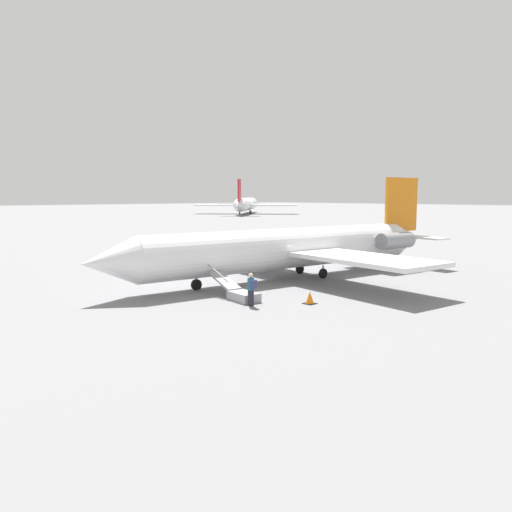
% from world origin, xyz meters
% --- Properties ---
extents(ground_plane, '(600.00, 600.00, 0.00)m').
position_xyz_m(ground_plane, '(0.00, 0.00, 0.00)').
color(ground_plane, slate).
extents(airplane_main, '(29.03, 21.84, 7.26)m').
position_xyz_m(airplane_main, '(-0.95, 0.11, 2.18)').
color(airplane_main, white).
rests_on(airplane_main, ground).
extents(airplane_taxiing_distant, '(36.32, 34.10, 10.58)m').
position_xyz_m(airplane_taxiing_distant, '(-82.42, -97.84, 3.16)').
color(airplane_taxiing_distant, white).
rests_on(airplane_taxiing_distant, ground).
extents(boarding_stairs, '(1.45, 4.11, 1.77)m').
position_xyz_m(boarding_stairs, '(7.09, 3.13, 0.38)').
color(boarding_stairs, '#99999E').
rests_on(boarding_stairs, ground).
extents(passenger, '(0.36, 0.55, 1.74)m').
position_xyz_m(passenger, '(7.66, 4.73, 1.00)').
color(passenger, '#23232D').
rests_on(passenger, ground).
extents(traffic_cone_near_stairs, '(0.62, 0.62, 0.68)m').
position_xyz_m(traffic_cone_near_stairs, '(4.97, 6.45, 0.32)').
color(traffic_cone_near_stairs, black).
rests_on(traffic_cone_near_stairs, ground).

